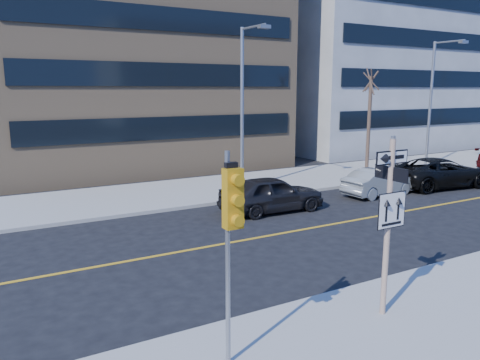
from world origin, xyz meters
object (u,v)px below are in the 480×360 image
sign_pole (389,217)px  parked_car_a (272,194)px  traffic_signal (232,216)px  parked_car_b (379,182)px  streetlight_a (244,98)px  street_tree_west (371,83)px  parked_car_c (440,173)px  streetlight_b (434,96)px

sign_pole → parked_car_a: (3.08, 9.33, -1.65)m
traffic_signal → parked_car_b: 16.64m
parked_car_b → streetlight_a: size_ratio=0.51×
streetlight_a → street_tree_west: bearing=3.5°
streetlight_a → parked_car_c: bearing=-22.5°
streetlight_a → parked_car_b: bearing=-35.8°
sign_pole → streetlight_b: bearing=36.4°
traffic_signal → street_tree_west: (17.00, 13.96, 2.50)m
parked_car_a → parked_car_c: (10.73, -0.11, 0.01)m
parked_car_a → streetlight_a: (0.92, 3.94, 3.97)m
streetlight_a → street_tree_west: (9.00, 0.54, 0.77)m
sign_pole → streetlight_a: bearing=73.2°
traffic_signal → parked_car_b: bearing=35.2°
traffic_signal → parked_car_c: size_ratio=0.70×
parked_car_c → streetlight_a: 11.33m
streetlight_b → streetlight_a: bearing=180.0°
parked_car_c → traffic_signal: bearing=125.5°
traffic_signal → sign_pole: bearing=2.1°
parked_car_b → parked_car_c: (4.34, -0.12, 0.12)m
parked_car_a → parked_car_c: parked_car_c is taller
parked_car_a → parked_car_c: size_ratio=0.81×
parked_car_c → street_tree_west: street_tree_west is taller
streetlight_b → parked_car_b: bearing=-155.3°
streetlight_a → streetlight_b: (14.00, 0.00, 0.00)m
sign_pole → street_tree_west: street_tree_west is taller
traffic_signal → streetlight_b: bearing=31.4°
parked_car_c → street_tree_west: size_ratio=0.89×
parked_car_a → parked_car_b: size_ratio=1.13×
street_tree_west → streetlight_a: bearing=-176.5°
parked_car_b → street_tree_west: (3.54, 4.48, 4.85)m
parked_car_c → streetlight_b: (4.19, 4.05, 3.97)m
traffic_signal → street_tree_west: 22.14m
parked_car_a → traffic_signal: bearing=145.5°
parked_car_c → streetlight_b: 7.05m
sign_pole → streetlight_b: (18.00, 13.27, 2.32)m
parked_car_b → street_tree_west: street_tree_west is taller
sign_pole → street_tree_west: (13.00, 13.81, 3.09)m
traffic_signal → parked_car_b: traffic_signal is taller
traffic_signal → parked_car_c: traffic_signal is taller
streetlight_a → parked_car_a: bearing=-103.1°
parked_car_c → streetlight_a: streetlight_a is taller
parked_car_a → parked_car_b: (6.38, 0.01, -0.11)m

